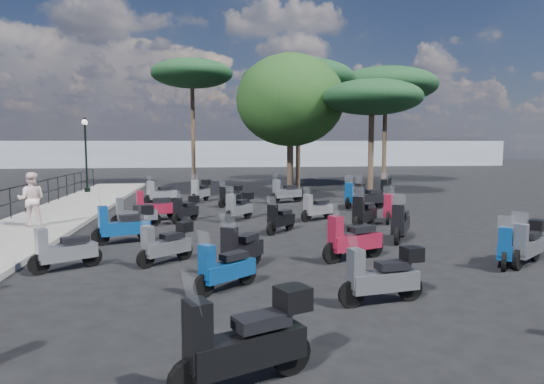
{
  "coord_description": "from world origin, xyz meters",
  "views": [
    {
      "loc": [
        -0.62,
        -14.75,
        2.88
      ],
      "look_at": [
        1.39,
        1.37,
        1.2
      ],
      "focal_mm": 32.0,
      "sensor_mm": 36.0,
      "label": 1
    }
  ],
  "objects": [
    {
      "name": "scooter_8",
      "position": [
        0.01,
        -4.15,
        0.48
      ],
      "size": [
        1.06,
        1.5,
        1.37
      ],
      "rotation": [
        0.0,
        0.0,
        2.56
      ],
      "color": "black",
      "rests_on": "ground"
    },
    {
      "name": "scooter_15",
      "position": [
        3.2,
        2.53,
        0.44
      ],
      "size": [
        1.4,
        0.95,
        1.26
      ],
      "rotation": [
        0.0,
        0.0,
        2.13
      ],
      "color": "black",
      "rests_on": "ground"
    },
    {
      "name": "ground",
      "position": [
        0.0,
        0.0,
        0.0
      ],
      "size": [
        120.0,
        120.0,
        0.0
      ],
      "primitive_type": "plane",
      "color": "black",
      "rests_on": "ground"
    },
    {
      "name": "distant_hills",
      "position": [
        0.0,
        45.0,
        1.5
      ],
      "size": [
        70.0,
        8.0,
        3.0
      ],
      "primitive_type": "cube",
      "color": "gray",
      "rests_on": "ground"
    },
    {
      "name": "pedestrian_far",
      "position": [
        -6.45,
        1.71,
        1.03
      ],
      "size": [
        0.94,
        0.78,
        1.76
      ],
      "primitive_type": "imported",
      "rotation": [
        0.0,
        0.0,
        3.28
      ],
      "color": "silver",
      "rests_on": "sidewalk"
    },
    {
      "name": "scooter_23",
      "position": [
        6.0,
        5.05,
        0.51
      ],
      "size": [
        1.67,
        1.03,
        1.46
      ],
      "rotation": [
        0.0,
        0.0,
        2.07
      ],
      "color": "black",
      "rests_on": "ground"
    },
    {
      "name": "scooter_27",
      "position": [
        5.59,
        5.91,
        0.5
      ],
      "size": [
        1.19,
        1.51,
        1.44
      ],
      "rotation": [
        0.0,
        0.0,
        2.5
      ],
      "color": "black",
      "rests_on": "ground"
    },
    {
      "name": "scooter_14",
      "position": [
        1.52,
        0.29,
        0.42
      ],
      "size": [
        1.06,
        1.23,
        1.22
      ],
      "rotation": [
        0.0,
        0.0,
        2.44
      ],
      "color": "black",
      "rests_on": "ground"
    },
    {
      "name": "scooter_16",
      "position": [
        0.2,
        6.84,
        0.45
      ],
      "size": [
        1.13,
        1.19,
        1.19
      ],
      "rotation": [
        0.0,
        0.0,
        2.39
      ],
      "color": "black",
      "rests_on": "ground"
    },
    {
      "name": "scooter_10",
      "position": [
        -2.71,
        3.21,
        0.5
      ],
      "size": [
        1.78,
        0.72,
        1.44
      ],
      "rotation": [
        0.0,
        0.0,
        1.82
      ],
      "color": "black",
      "rests_on": "ground"
    },
    {
      "name": "railing",
      "position": [
        -7.8,
        2.8,
        0.9
      ],
      "size": [
        0.04,
        26.04,
        1.1
      ],
      "color": "black",
      "rests_on": "sidewalk"
    },
    {
      "name": "pine_2",
      "position": [
        -1.83,
        18.29,
        7.35
      ],
      "size": [
        5.42,
        5.42,
        8.34
      ],
      "color": "#38281E",
      "rests_on": "ground"
    },
    {
      "name": "scooter_25",
      "position": [
        6.69,
        -4.46,
        0.5
      ],
      "size": [
        1.41,
        1.17,
        1.33
      ],
      "rotation": [
        0.0,
        0.0,
        2.23
      ],
      "color": "black",
      "rests_on": "ground"
    },
    {
      "name": "scooter_2",
      "position": [
        -3.11,
        -0.76,
        0.53
      ],
      "size": [
        1.69,
        0.88,
        1.41
      ],
      "rotation": [
        0.0,
        0.0,
        1.94
      ],
      "color": "black",
      "rests_on": "ground"
    },
    {
      "name": "scooter_4",
      "position": [
        -1.57,
        2.8,
        0.45
      ],
      "size": [
        0.94,
        1.34,
        1.2
      ],
      "rotation": [
        0.0,
        0.0,
        2.58
      ],
      "color": "black",
      "rests_on": "ground"
    },
    {
      "name": "scooter_9",
      "position": [
        0.37,
        2.9,
        0.49
      ],
      "size": [
        1.14,
        1.39,
        1.31
      ],
      "rotation": [
        0.0,
        0.0,
        2.48
      ],
      "color": "black",
      "rests_on": "ground"
    },
    {
      "name": "scooter_1",
      "position": [
        -3.92,
        -3.61,
        0.45
      ],
      "size": [
        1.4,
        1.0,
        1.29
      ],
      "rotation": [
        0.0,
        0.0,
        2.16
      ],
      "color": "black",
      "rests_on": "ground"
    },
    {
      "name": "scooter_19",
      "position": [
        2.76,
        -3.51,
        0.5
      ],
      "size": [
        1.72,
        0.92,
        1.45
      ],
      "rotation": [
        0.0,
        0.0,
        1.97
      ],
      "color": "black",
      "rests_on": "ground"
    },
    {
      "name": "scooter_6",
      "position": [
        -0.25,
        -9.33,
        0.56
      ],
      "size": [
        1.73,
        0.99,
        1.47
      ],
      "rotation": [
        0.0,
        0.0,
        2.0
      ],
      "color": "black",
      "rests_on": "ground"
    },
    {
      "name": "pine_1",
      "position": [
        10.78,
        16.33,
        6.57
      ],
      "size": [
        6.75,
        6.75,
        7.76
      ],
      "color": "#38281E",
      "rests_on": "ground"
    },
    {
      "name": "sidewalk",
      "position": [
        -6.5,
        3.0,
        0.07
      ],
      "size": [
        3.0,
        30.0,
        0.15
      ],
      "primitive_type": "cube",
      "color": "slate",
      "rests_on": "ground"
    },
    {
      "name": "lamp_post_2",
      "position": [
        -7.42,
        12.78,
        2.45
      ],
      "size": [
        0.47,
        1.17,
        4.04
      ],
      "rotation": [
        0.0,
        0.0,
        0.21
      ],
      "color": "black",
      "rests_on": "sidewalk"
    },
    {
      "name": "scooter_5",
      "position": [
        -2.99,
        8.01,
        0.48
      ],
      "size": [
        1.49,
        1.12,
        1.39
      ],
      "rotation": [
        0.0,
        0.0,
        2.19
      ],
      "color": "black",
      "rests_on": "ground"
    },
    {
      "name": "scooter_11",
      "position": [
        -1.16,
        8.6,
        0.52
      ],
      "size": [
        0.94,
        1.61,
        1.38
      ],
      "rotation": [
        0.0,
        0.0,
        2.7
      ],
      "color": "black",
      "rests_on": "ground"
    },
    {
      "name": "scooter_7",
      "position": [
        -1.71,
        -3.25,
        0.47
      ],
      "size": [
        1.27,
        1.14,
        1.24
      ],
      "rotation": [
        0.0,
        0.0,
        2.29
      ],
      "color": "black",
      "rests_on": "ground"
    },
    {
      "name": "pine_3",
      "position": [
        7.4,
        9.03,
        5.09
      ],
      "size": [
        5.08,
        5.08,
        6.0
      ],
      "color": "#38281E",
      "rests_on": "ground"
    },
    {
      "name": "scooter_22",
      "position": [
        5.69,
        1.87,
        0.47
      ],
      "size": [
        0.85,
        1.62,
        1.36
      ],
      "rotation": [
        0.0,
        0.0,
        2.75
      ],
      "color": "black",
      "rests_on": "ground"
    },
    {
      "name": "scooter_20",
      "position": [
        6.14,
        -4.46,
        0.43
      ],
      "size": [
        1.0,
        1.34,
        1.25
      ],
      "rotation": [
        0.0,
        0.0,
        2.52
      ],
      "color": "black",
      "rests_on": "ground"
    },
    {
      "name": "scooter_13",
      "position": [
        2.37,
        -6.67,
        0.5
      ],
      "size": [
        1.65,
        0.6,
        1.32
      ],
      "rotation": [
        0.0,
        0.0,
        1.76
      ],
      "color": "black",
      "rests_on": "ground"
    },
    {
      "name": "scooter_21",
      "position": [
        4.36,
        0.59,
        0.51
      ],
      "size": [
        1.21,
        1.53,
        1.46
      ],
      "rotation": [
        0.0,
        0.0,
        2.5
      ],
      "color": "black",
      "rests_on": "ground"
    },
    {
      "name": "scooter_17",
      "position": [
        2.85,
        7.76,
        0.5
      ],
      "size": [
        1.7,
        0.94,
        1.44
      ],
      "rotation": [
        0.0,
        0.0,
        1.99
      ],
      "color": "black",
      "rests_on": "ground"
    },
    {
      "name": "scooter_26",
      "position": [
        4.82,
        -1.39,
        0.5
      ],
      "size": [
        1.04,
        1.63,
        1.44
      ],
      "rotation": [
        0.0,
        0.0,
        2.63
      ],
      "color": "black",
      "rests_on": "ground"
    },
    {
      "name": "broadleaf_tree",
      "position": [
        3.72,
        11.87,
        5.15
      ],
      "size": [
        5.95,
        5.95,
        7.69
      ],
      "color": "#38281E",
      "rests_on": "ground"
    },
    {
      "name": "scooter_3",
      "position": [
        -3.21,
        1.81,
        0.46
      ],
      "size": [
        1.62,
        0.74,
        1.32
      ],
      "rotation": [
        0.0,
        0.0,
        1.88
      ],
      "color": "black",
      "rests_on": "ground"
    },
    {
      "name": "scooter_28",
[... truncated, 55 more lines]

